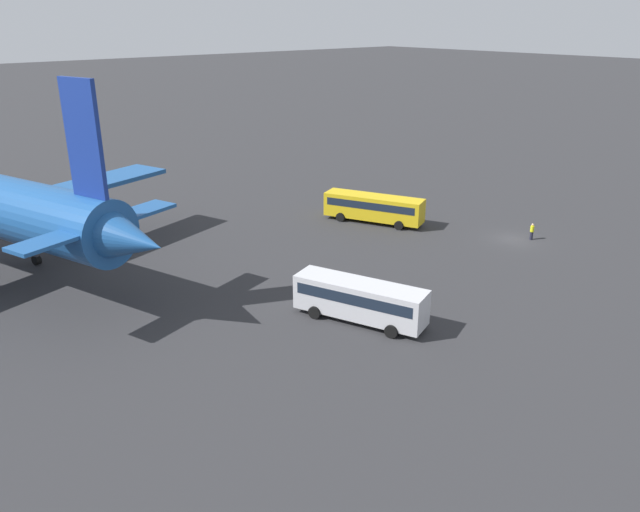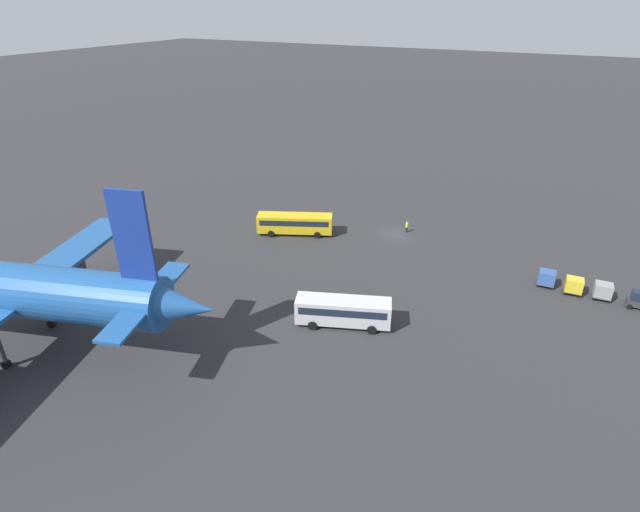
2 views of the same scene
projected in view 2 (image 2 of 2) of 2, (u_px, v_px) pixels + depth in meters
ground_plane at (396, 234)px, 75.29m from camera, size 600.00×600.00×0.00m
airplane at (1, 289)px, 48.25m from camera, size 43.08×36.58×17.84m
shuttle_bus_near at (295, 223)px, 74.56m from camera, size 11.25×6.88×3.05m
shuttle_bus_far at (343, 310)px, 53.66m from camera, size 10.49×5.98×3.13m
baggage_tug at (638, 301)px, 57.05m from camera, size 2.42×1.65×2.10m
worker_person at (407, 227)px, 75.50m from camera, size 0.38×0.38×1.74m
cargo_cart_grey at (603, 290)px, 58.56m from camera, size 2.11×1.82×2.06m
cargo_cart_yellow at (574, 285)px, 59.62m from camera, size 2.11×1.82×2.06m
cargo_cart_blue at (547, 278)px, 61.22m from camera, size 2.11×1.82×2.06m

